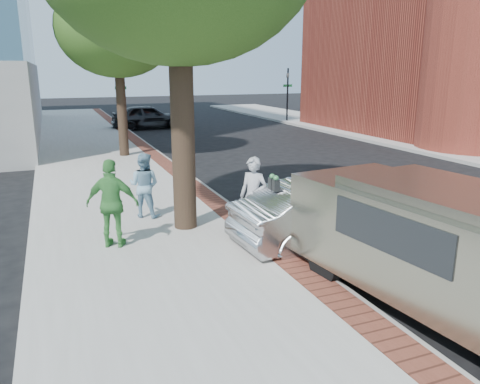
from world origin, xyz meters
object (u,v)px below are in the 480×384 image
person_officer (144,185)px  sedan_silver (328,213)px  van (437,242)px  person_gray (253,197)px  parking_meter (274,194)px  person_green (112,204)px  bg_car (148,117)px

person_officer → sedan_silver: person_officer is taller
person_officer → van: size_ratio=0.28×
person_officer → van: van is taller
person_gray → sedan_silver: bearing=22.8°
parking_meter → person_green: 3.29m
parking_meter → van: van is taller
person_gray → van: van is taller
parking_meter → bg_car: size_ratio=0.32×
sedan_silver → van: (0.01, -3.07, 0.40)m
parking_meter → person_gray: bearing=105.7°
person_gray → van: (1.44, -3.83, 0.08)m
van → sedan_silver: bearing=83.1°
person_green → sedan_silver: size_ratio=0.43×
bg_car → van: bearing=179.9°
person_officer → bg_car: (3.81, 18.98, -0.18)m
sedan_silver → bg_car: bearing=-5.0°
person_officer → sedan_silver: bearing=173.2°
person_green → sedan_silver: person_green is taller
person_officer → sedan_silver: (3.39, -2.97, -0.25)m
parking_meter → van: 3.44m
parking_meter → person_gray: (-0.18, 0.64, -0.19)m
parking_meter → person_officer: bearing=126.9°
person_officer → person_green: bearing=96.0°
person_officer → sedan_silver: size_ratio=0.38×
parking_meter → bg_car: 21.90m
person_green → bg_car: bearing=-79.3°
parking_meter → person_green: bearing=161.5°
person_gray → sedan_silver: size_ratio=0.41×
person_green → van: size_ratio=0.32×
sedan_silver → parking_meter: bearing=80.4°
person_gray → person_green: (-2.94, 0.41, 0.05)m
parking_meter → person_green: (-3.12, 1.04, -0.14)m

